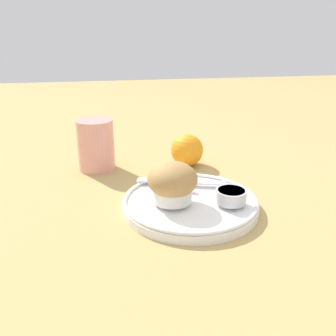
{
  "coord_description": "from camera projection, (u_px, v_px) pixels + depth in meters",
  "views": [
    {
      "loc": [
        -0.15,
        -0.53,
        0.29
      ],
      "look_at": [
        -0.05,
        0.06,
        0.06
      ],
      "focal_mm": 40.0,
      "sensor_mm": 36.0,
      "label": 1
    }
  ],
  "objects": [
    {
      "name": "ground_plane",
      "position": [
        202.0,
        209.0,
        0.62
      ],
      "size": [
        3.0,
        3.0,
        0.0
      ],
      "primitive_type": "plane",
      "color": "tan"
    },
    {
      "name": "plate",
      "position": [
        190.0,
        203.0,
        0.62
      ],
      "size": [
        0.22,
        0.22,
        0.02
      ],
      "color": "white",
      "rests_on": "ground_plane"
    },
    {
      "name": "muffin",
      "position": [
        172.0,
        182.0,
        0.59
      ],
      "size": [
        0.08,
        0.08,
        0.07
      ],
      "color": "silver",
      "rests_on": "plate"
    },
    {
      "name": "cream_ramekin",
      "position": [
        231.0,
        195.0,
        0.59
      ],
      "size": [
        0.05,
        0.05,
        0.02
      ],
      "color": "silver",
      "rests_on": "plate"
    },
    {
      "name": "berry_pair",
      "position": [
        186.0,
        185.0,
        0.64
      ],
      "size": [
        0.03,
        0.01,
        0.01
      ],
      "color": "#4C194C",
      "rests_on": "plate"
    },
    {
      "name": "butter_knife",
      "position": [
        181.0,
        182.0,
        0.67
      ],
      "size": [
        0.16,
        0.06,
        0.0
      ],
      "rotation": [
        0.0,
        0.0,
        -0.27
      ],
      "color": "silver",
      "rests_on": "plate"
    },
    {
      "name": "orange_fruit",
      "position": [
        187.0,
        150.0,
        0.8
      ],
      "size": [
        0.07,
        0.07,
        0.07
      ],
      "color": "orange",
      "rests_on": "ground_plane"
    },
    {
      "name": "juice_glass",
      "position": [
        96.0,
        145.0,
        0.77
      ],
      "size": [
        0.08,
        0.08,
        0.11
      ],
      "color": "#E5998C",
      "rests_on": "ground_plane"
    }
  ]
}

